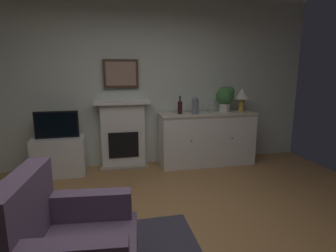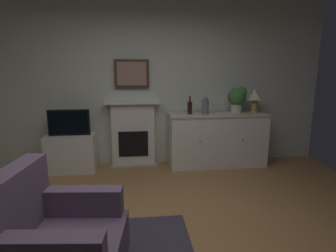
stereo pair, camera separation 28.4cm
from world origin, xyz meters
name	(u,v)px [view 1 (the left image)]	position (x,y,z in m)	size (l,w,h in m)	color
wall_rear	(135,83)	(0.00, 2.37, 1.37)	(6.04, 0.06, 2.75)	silver
fireplace_unit	(123,134)	(-0.23, 2.24, 0.55)	(0.87, 0.30, 1.10)	white
framed_picture	(121,74)	(-0.23, 2.29, 1.52)	(0.55, 0.04, 0.45)	#473323
sideboard_cabinet	(207,139)	(1.16, 2.06, 0.44)	(1.62, 0.49, 0.88)	white
table_lamp	(242,95)	(1.77, 2.06, 1.16)	(0.26, 0.26, 0.40)	#B79338
wine_bottle	(180,107)	(0.69, 2.07, 0.99)	(0.08, 0.08, 0.29)	#331419
wine_glass_left	(204,106)	(1.08, 2.05, 1.01)	(0.07, 0.07, 0.16)	silver
wine_glass_center	(209,105)	(1.19, 2.09, 1.01)	(0.07, 0.07, 0.16)	silver
vase_decorative	(195,105)	(0.93, 2.01, 1.02)	(0.11, 0.11, 0.28)	slate
tv_cabinet	(60,156)	(-1.20, 2.08, 0.29)	(0.75, 0.42, 0.59)	white
tv_set	(57,125)	(-1.20, 2.05, 0.79)	(0.62, 0.07, 0.40)	black
potted_plant_small	(226,97)	(1.49, 2.11, 1.14)	(0.30, 0.30, 0.43)	beige
armchair	(68,249)	(-0.75, -0.38, 0.38)	(0.88, 0.85, 0.92)	#604C66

